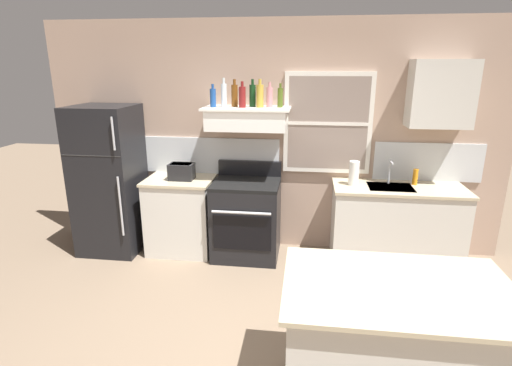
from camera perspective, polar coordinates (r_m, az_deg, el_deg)
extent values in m
cube|color=tan|center=(4.76, 2.22, 6.37)|extent=(5.40, 0.06, 2.70)
cube|color=silver|center=(5.00, -11.12, 4.00)|extent=(2.50, 0.02, 0.44)
cube|color=silver|center=(4.94, 23.43, 2.78)|extent=(1.20, 0.02, 0.44)
cube|color=white|center=(4.67, 10.25, 8.40)|extent=(1.00, 0.04, 1.15)
cube|color=gray|center=(4.65, 10.25, 8.38)|extent=(0.90, 0.01, 1.05)
cube|color=white|center=(4.65, 10.26, 8.37)|extent=(0.90, 0.02, 0.04)
cube|color=black|center=(5.05, -20.31, 0.40)|extent=(0.70, 0.68, 1.75)
cube|color=#333333|center=(4.67, -22.66, 3.63)|extent=(0.69, 0.00, 0.01)
cylinder|color=#A5A8AD|center=(4.65, -18.86, -3.23)|extent=(0.02, 0.02, 0.69)
cylinder|color=#A5A8AD|center=(4.46, -19.83, 6.68)|extent=(0.02, 0.02, 0.35)
cube|color=silver|center=(4.91, -10.61, -4.65)|extent=(0.76, 0.60, 0.88)
cube|color=#C6B793|center=(4.76, -10.90, 0.46)|extent=(0.79, 0.63, 0.03)
cube|color=black|center=(4.69, -10.62, 1.63)|extent=(0.28, 0.20, 0.19)
cube|color=black|center=(4.67, -10.68, 2.68)|extent=(0.24, 0.16, 0.01)
cube|color=black|center=(4.73, -12.32, 2.09)|extent=(0.02, 0.03, 0.02)
cube|color=black|center=(4.69, -1.38, -5.42)|extent=(0.76, 0.64, 0.87)
cube|color=black|center=(4.54, -1.42, -0.09)|extent=(0.76, 0.64, 0.04)
cube|color=black|center=(4.79, -0.89, 2.15)|extent=(0.76, 0.06, 0.18)
cube|color=black|center=(4.40, -2.03, -7.17)|extent=(0.65, 0.01, 0.40)
cylinder|color=silver|center=(4.28, -2.14, -4.29)|extent=(0.65, 0.03, 0.03)
cube|color=white|center=(4.49, -1.29, 9.11)|extent=(0.88, 0.48, 0.22)
cube|color=#262628|center=(4.28, -1.74, 7.66)|extent=(0.75, 0.02, 0.04)
cube|color=white|center=(4.47, -1.30, 10.67)|extent=(0.96, 0.52, 0.02)
cylinder|color=#1E478C|center=(4.48, -6.19, 12.03)|extent=(0.07, 0.07, 0.20)
cylinder|color=#1E478C|center=(4.47, -6.24, 13.62)|extent=(0.03, 0.03, 0.05)
cylinder|color=silver|center=(4.50, -4.62, 12.42)|extent=(0.06, 0.06, 0.25)
cylinder|color=silver|center=(4.50, -4.66, 14.42)|extent=(0.03, 0.03, 0.06)
cylinder|color=brown|center=(4.53, -3.09, 12.39)|extent=(0.07, 0.07, 0.24)
cylinder|color=brown|center=(4.52, -3.12, 14.27)|extent=(0.03, 0.03, 0.06)
cylinder|color=maroon|center=(4.42, -1.98, 12.20)|extent=(0.07, 0.07, 0.22)
cylinder|color=maroon|center=(4.41, -2.00, 14.01)|extent=(0.03, 0.03, 0.06)
cylinder|color=#143819|center=(4.51, -0.50, 12.40)|extent=(0.07, 0.07, 0.24)
cylinder|color=#143819|center=(4.50, -0.50, 14.30)|extent=(0.03, 0.03, 0.06)
cylinder|color=#B29333|center=(4.44, 0.57, 12.35)|extent=(0.08, 0.08, 0.24)
cylinder|color=#B29333|center=(4.43, 0.57, 14.31)|extent=(0.03, 0.03, 0.06)
cylinder|color=#C67F84|center=(4.43, 2.00, 12.17)|extent=(0.07, 0.07, 0.22)
cylinder|color=#C67F84|center=(4.42, 2.02, 13.93)|extent=(0.03, 0.03, 0.05)
cylinder|color=#4C601E|center=(4.44, 3.49, 12.10)|extent=(0.06, 0.06, 0.21)
cylinder|color=#4C601E|center=(4.43, 3.52, 13.76)|extent=(0.03, 0.03, 0.05)
cube|color=silver|center=(4.79, 19.34, -5.88)|extent=(1.40, 0.60, 0.88)
cube|color=#C6B793|center=(4.64, 19.87, -0.67)|extent=(1.43, 0.63, 0.03)
cube|color=#B7BABC|center=(4.60, 18.72, -0.59)|extent=(0.48, 0.36, 0.01)
cylinder|color=silver|center=(4.69, 18.57, 1.61)|extent=(0.03, 0.03, 0.28)
cylinder|color=silver|center=(4.59, 18.89, 2.80)|extent=(0.02, 0.16, 0.02)
cylinder|color=white|center=(4.52, 13.86, 1.37)|extent=(0.11, 0.11, 0.27)
cylinder|color=orange|center=(4.75, 21.87, 0.82)|extent=(0.06, 0.06, 0.18)
cube|color=silver|center=(2.89, 18.94, -21.83)|extent=(1.32, 0.82, 0.88)
cube|color=#C6B793|center=(2.64, 19.88, -13.99)|extent=(1.40, 0.90, 0.03)
cube|color=silver|center=(4.69, 24.99, 11.50)|extent=(0.64, 0.32, 0.70)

